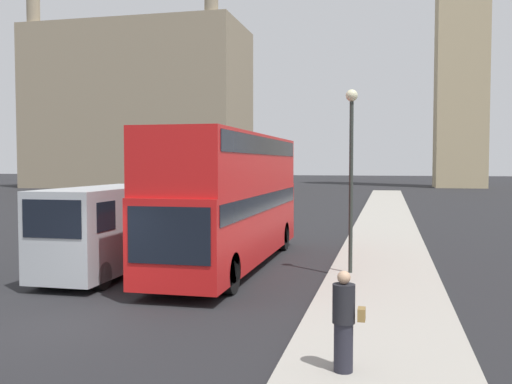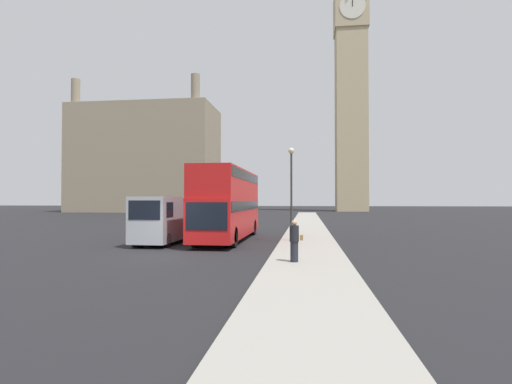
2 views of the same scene
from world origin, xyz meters
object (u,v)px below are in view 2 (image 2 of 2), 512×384
pedestrian (294,241)px  street_lamp (291,179)px  red_double_decker_bus (229,201)px  white_van (164,219)px  clock_tower (351,79)px

pedestrian → street_lamp: bearing=93.0°
red_double_decker_bus → white_van: 4.28m
clock_tower → red_double_decker_bus: clock_tower is taller
street_lamp → clock_tower: bearing=80.9°
street_lamp → pedestrian: bearing=-87.0°
red_double_decker_bus → street_lamp: street_lamp is taller
street_lamp → red_double_decker_bus: bearing=166.4°
clock_tower → pedestrian: (-10.57, -76.92, -29.32)m
clock_tower → red_double_decker_bus: bearing=-102.5°
pedestrian → white_van: bearing=138.5°
white_van → pedestrian: (7.88, -6.97, -0.50)m
clock_tower → pedestrian: size_ratio=36.25×
red_double_decker_bus → clock_tower: bearing=77.5°
white_van → pedestrian: size_ratio=3.61×
red_double_decker_bus → street_lamp: (4.03, -0.97, 1.35)m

